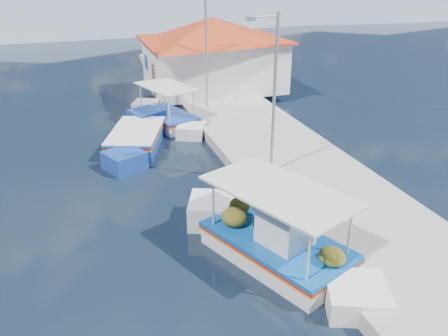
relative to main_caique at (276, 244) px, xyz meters
name	(u,v)px	position (x,y,z in m)	size (l,w,h in m)	color
ground	(168,226)	(-2.70, 2.78, -0.50)	(160.00, 160.00, 0.00)	black
quay	(262,139)	(3.20, 8.78, -0.25)	(5.00, 44.00, 0.50)	#A29F97
bollards	(226,141)	(1.10, 8.03, 0.15)	(0.20, 17.20, 0.30)	#A5A8AD
main_caique	(276,244)	(0.00, 0.00, 0.00)	(4.24, 7.20, 2.58)	white
caique_green_canopy	(168,119)	(-0.54, 12.92, -0.14)	(3.25, 6.01, 2.38)	white
caique_blue_hull	(136,139)	(-2.62, 10.36, -0.15)	(3.72, 6.81, 1.29)	navy
harbor_building	(213,52)	(3.50, 17.78, 2.28)	(10.49, 10.49, 4.40)	white
lamp_post_near	(272,88)	(1.81, 4.78, 3.36)	(1.21, 0.14, 6.00)	#A5A8AD
lamp_post_far	(204,47)	(1.81, 13.78, 3.36)	(1.21, 0.14, 6.00)	#A5A8AD
mountain_ridge	(130,6)	(3.84, 58.78, 1.54)	(171.40, 96.00, 5.50)	slate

